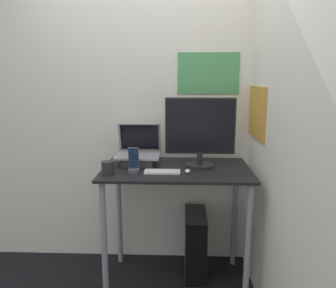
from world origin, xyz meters
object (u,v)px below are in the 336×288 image
(keyboard, at_px, (162,172))
(mouse, at_px, (188,171))
(cell_phone, at_px, (134,165))
(computer_tower, at_px, (195,244))
(monitor, at_px, (200,133))
(laptop, at_px, (138,154))

(keyboard, xyz_separation_m, mouse, (0.18, 0.00, 0.00))
(cell_phone, height_order, computer_tower, cell_phone)
(monitor, xyz_separation_m, keyboard, (-0.27, -0.17, -0.24))
(cell_phone, bearing_deg, keyboard, -1.81)
(laptop, relative_size, monitor, 0.65)
(mouse, bearing_deg, cell_phone, 179.09)
(cell_phone, bearing_deg, monitor, 19.68)
(monitor, bearing_deg, keyboard, -147.01)
(mouse, height_order, computer_tower, mouse)
(keyboard, distance_m, mouse, 0.18)
(monitor, bearing_deg, laptop, 173.20)
(monitor, bearing_deg, cell_phone, -160.32)
(monitor, xyz_separation_m, mouse, (-0.09, -0.17, -0.24))
(laptop, distance_m, keyboard, 0.31)
(monitor, relative_size, keyboard, 2.06)
(monitor, relative_size, computer_tower, 0.96)
(laptop, relative_size, mouse, 5.70)
(cell_phone, relative_size, computer_tower, 0.33)
(keyboard, relative_size, mouse, 4.26)
(laptop, distance_m, cell_phone, 0.23)
(mouse, bearing_deg, laptop, 148.52)
(keyboard, height_order, computer_tower, keyboard)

